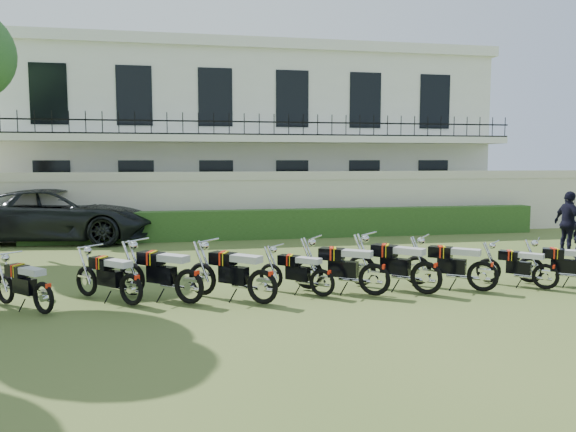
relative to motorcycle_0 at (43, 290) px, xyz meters
name	(u,v)px	position (x,y,z in m)	size (l,w,h in m)	color
ground	(315,283)	(5.29, 1.60, -0.46)	(100.00, 100.00, 0.00)	#3D5421
perimeter_wall	(262,203)	(5.29, 9.60, 0.71)	(30.00, 0.35, 2.30)	beige
hedge	(294,224)	(6.29, 8.80, 0.04)	(18.00, 0.60, 1.00)	#214217
building	(243,138)	(5.29, 15.55, 3.25)	(20.40, 9.60, 7.40)	white
motorcycle_0	(43,290)	(0.00, 0.00, 0.00)	(1.35, 1.35, 0.99)	black
motorcycle_1	(131,282)	(1.47, 0.30, 0.02)	(1.43, 1.40, 1.04)	black
motorcycle_2	(189,278)	(2.53, 0.21, 0.07)	(1.70, 1.39, 1.14)	black
motorcycle_3	(262,278)	(3.88, -0.07, 0.07)	(1.65, 1.43, 1.14)	black
motorcycle_4	(322,276)	(5.14, 0.30, -0.02)	(1.38, 1.21, 0.96)	black
motorcycle_5	(375,271)	(6.17, 0.16, 0.06)	(1.77, 1.24, 1.13)	black
motorcycle_6	(427,270)	(7.24, 0.06, 0.08)	(1.57, 1.58, 1.16)	black
motorcycle_7	(483,269)	(8.49, 0.08, 0.04)	(1.63, 1.32, 1.09)	black
motorcycle_8	(546,270)	(9.89, 0.02, -0.03)	(1.27, 1.27, 0.93)	black
suv	(59,215)	(-1.58, 9.43, 0.43)	(2.93, 6.36, 1.77)	black
officer_5	(569,223)	(13.37, 3.88, 0.46)	(1.07, 0.45, 1.83)	black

